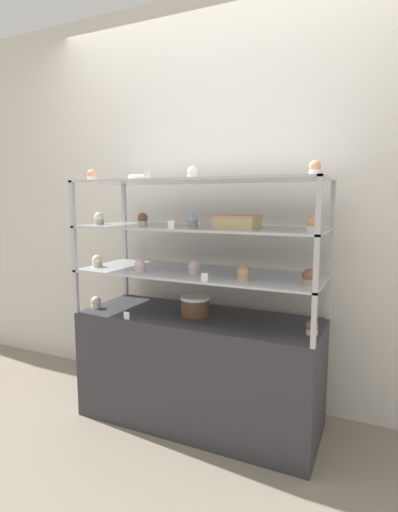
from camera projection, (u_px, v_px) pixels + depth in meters
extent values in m
plane|color=gray|center=(199.00, 420.00, 2.41)|extent=(20.00, 20.00, 0.00)
cube|color=silver|center=(225.00, 203.00, 2.60)|extent=(8.00, 0.05, 2.60)
cube|color=#333338|center=(199.00, 369.00, 2.37)|extent=(1.40, 0.53, 0.65)
cube|color=#B7B7BC|center=(126.00, 277.00, 2.82)|extent=(0.02, 0.02, 0.26)
cube|color=#B7B7BC|center=(329.00, 296.00, 2.24)|extent=(0.02, 0.02, 0.26)
cube|color=#B7B7BC|center=(76.00, 291.00, 2.36)|extent=(0.02, 0.02, 0.26)
cube|color=#B7B7BC|center=(314.00, 321.00, 1.79)|extent=(0.02, 0.02, 0.26)
cube|color=#B7BCC6|center=(199.00, 273.00, 2.29)|extent=(1.40, 0.53, 0.01)
cube|color=#B7B7BC|center=(125.00, 240.00, 2.78)|extent=(0.02, 0.02, 0.26)
cube|color=#B7B7BC|center=(331.00, 251.00, 2.21)|extent=(0.02, 0.02, 0.26)
cube|color=#B7B7BC|center=(74.00, 248.00, 2.33)|extent=(0.02, 0.02, 0.26)
cube|color=#B7B7BC|center=(316.00, 264.00, 1.75)|extent=(0.02, 0.02, 0.26)
cube|color=#B7BCC6|center=(199.00, 228.00, 2.25)|extent=(1.40, 0.53, 0.01)
cube|color=#B7B7BC|center=(124.00, 203.00, 2.74)|extent=(0.02, 0.02, 0.26)
cube|color=#B7B7BC|center=(333.00, 203.00, 2.17)|extent=(0.02, 0.02, 0.26)
cube|color=#B7B7BC|center=(72.00, 203.00, 2.29)|extent=(0.02, 0.02, 0.26)
cube|color=#B7B7BC|center=(319.00, 204.00, 1.72)|extent=(0.02, 0.02, 0.26)
cube|color=#B7BCC6|center=(199.00, 181.00, 2.21)|extent=(1.40, 0.53, 0.01)
cylinder|color=brown|center=(195.00, 307.00, 2.32)|extent=(0.16, 0.16, 0.10)
cylinder|color=white|center=(195.00, 298.00, 2.31)|extent=(0.17, 0.17, 0.02)
cube|color=#DBBC84|center=(237.00, 223.00, 2.10)|extent=(0.21, 0.18, 0.06)
cube|color=#E5996B|center=(238.00, 216.00, 2.09)|extent=(0.22, 0.18, 0.01)
cylinder|color=white|center=(96.00, 306.00, 2.48)|extent=(0.06, 0.06, 0.03)
sphere|color=silver|center=(96.00, 301.00, 2.47)|extent=(0.06, 0.06, 0.06)
cylinder|color=beige|center=(312.00, 332.00, 1.99)|extent=(0.06, 0.06, 0.03)
sphere|color=#8C5B42|center=(312.00, 326.00, 1.99)|extent=(0.06, 0.06, 0.06)
cube|color=white|center=(127.00, 316.00, 2.24)|extent=(0.04, 0.00, 0.04)
cylinder|color=beige|center=(97.00, 265.00, 2.46)|extent=(0.06, 0.06, 0.02)
sphere|color=#F4EAB2|center=(97.00, 260.00, 2.46)|extent=(0.07, 0.07, 0.07)
cylinder|color=beige|center=(140.00, 270.00, 2.28)|extent=(0.06, 0.06, 0.02)
sphere|color=silver|center=(140.00, 265.00, 2.28)|extent=(0.07, 0.07, 0.07)
cylinder|color=white|center=(194.00, 272.00, 2.22)|extent=(0.06, 0.06, 0.02)
sphere|color=silver|center=(194.00, 266.00, 2.22)|extent=(0.07, 0.07, 0.07)
cylinder|color=#CCB28C|center=(243.00, 278.00, 2.04)|extent=(0.06, 0.06, 0.02)
sphere|color=#E5996B|center=(243.00, 272.00, 2.04)|extent=(0.07, 0.07, 0.07)
cylinder|color=#CCB28C|center=(308.00, 281.00, 1.97)|extent=(0.06, 0.06, 0.02)
sphere|color=#8C5B42|center=(308.00, 275.00, 1.96)|extent=(0.07, 0.07, 0.07)
cube|color=white|center=(204.00, 277.00, 2.00)|extent=(0.04, 0.00, 0.04)
cylinder|color=#CCB28C|center=(99.00, 222.00, 2.47)|extent=(0.06, 0.06, 0.03)
sphere|color=white|center=(99.00, 217.00, 2.46)|extent=(0.06, 0.06, 0.06)
cylinder|color=beige|center=(143.00, 223.00, 2.33)|extent=(0.06, 0.06, 0.03)
sphere|color=#8C5B42|center=(143.00, 218.00, 2.33)|extent=(0.06, 0.06, 0.06)
cylinder|color=#CCB28C|center=(192.00, 225.00, 2.20)|extent=(0.06, 0.06, 0.03)
sphere|color=silver|center=(192.00, 219.00, 2.19)|extent=(0.06, 0.06, 0.06)
cylinder|color=white|center=(312.00, 229.00, 1.87)|extent=(0.06, 0.06, 0.03)
sphere|color=#E5996B|center=(312.00, 222.00, 1.86)|extent=(0.06, 0.06, 0.06)
cube|color=white|center=(171.00, 225.00, 2.05)|extent=(0.04, 0.00, 0.04)
cylinder|color=beige|center=(92.00, 179.00, 2.35)|extent=(0.05, 0.05, 0.03)
sphere|color=#E5996B|center=(92.00, 174.00, 2.35)|extent=(0.05, 0.05, 0.05)
cylinder|color=beige|center=(193.00, 177.00, 2.13)|extent=(0.05, 0.05, 0.03)
sphere|color=silver|center=(193.00, 171.00, 2.13)|extent=(0.05, 0.05, 0.05)
cylinder|color=white|center=(315.00, 172.00, 1.82)|extent=(0.05, 0.05, 0.03)
sphere|color=#E5996B|center=(315.00, 166.00, 1.81)|extent=(0.05, 0.05, 0.05)
cube|color=white|center=(147.00, 174.00, 2.07)|extent=(0.04, 0.00, 0.04)
torus|color=#EFE5CC|center=(139.00, 178.00, 2.32)|extent=(0.13, 0.13, 0.03)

